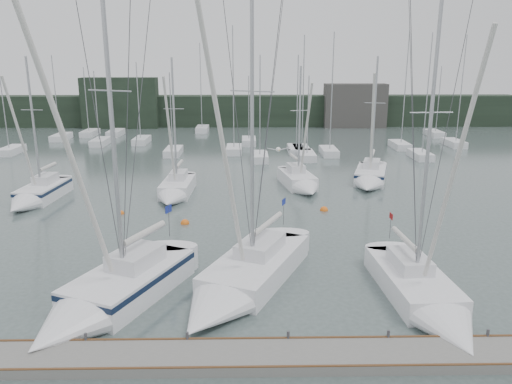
% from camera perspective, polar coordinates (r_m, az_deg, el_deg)
% --- Properties ---
extents(ground, '(160.00, 160.00, 0.00)m').
position_cam_1_polar(ground, '(24.36, -1.91, -12.20)').
color(ground, '#475654').
rests_on(ground, ground).
extents(dock, '(24.00, 2.00, 0.40)m').
position_cam_1_polar(dock, '(19.94, -2.13, -18.32)').
color(dock, slate).
rests_on(dock, ground).
extents(far_treeline, '(90.00, 4.00, 5.00)m').
position_cam_1_polar(far_treeline, '(84.07, -1.33, 9.27)').
color(far_treeline, black).
rests_on(far_treeline, ground).
extents(far_building_left, '(12.00, 3.00, 8.00)m').
position_cam_1_polar(far_building_left, '(84.44, -15.25, 9.79)').
color(far_building_left, black).
rests_on(far_building_left, ground).
extents(far_building_right, '(10.00, 3.00, 7.00)m').
position_cam_1_polar(far_building_right, '(83.85, 11.24, 9.65)').
color(far_building_right, '#43413E').
rests_on(far_building_right, ground).
extents(mast_forest, '(57.31, 26.92, 14.70)m').
position_cam_1_polar(mast_forest, '(64.37, -2.11, 5.61)').
color(mast_forest, white).
rests_on(mast_forest, ground).
extents(sailboat_near_left, '(6.88, 10.14, 16.56)m').
position_cam_1_polar(sailboat_near_left, '(24.03, -16.85, -11.51)').
color(sailboat_near_left, white).
rests_on(sailboat_near_left, ground).
extents(sailboat_near_center, '(7.45, 11.34, 16.43)m').
position_cam_1_polar(sailboat_near_center, '(24.46, -2.22, -10.60)').
color(sailboat_near_center, white).
rests_on(sailboat_near_center, ground).
extents(sailboat_near_right, '(3.31, 9.97, 14.97)m').
position_cam_1_polar(sailboat_near_right, '(24.36, 19.12, -11.70)').
color(sailboat_near_right, white).
rests_on(sailboat_near_right, ground).
extents(sailboat_mid_a, '(3.10, 8.03, 12.04)m').
position_cam_1_polar(sailboat_mid_a, '(43.07, -23.88, -0.39)').
color(sailboat_mid_a, white).
rests_on(sailboat_mid_a, ground).
extents(sailboat_mid_b, '(2.67, 7.73, 11.91)m').
position_cam_1_polar(sailboat_mid_b, '(41.42, -9.26, 0.09)').
color(sailboat_mid_b, white).
rests_on(sailboat_mid_b, ground).
extents(sailboat_mid_c, '(3.59, 7.52, 11.19)m').
position_cam_1_polar(sailboat_mid_c, '(43.62, 5.20, 1.02)').
color(sailboat_mid_c, white).
rests_on(sailboat_mid_c, ground).
extents(sailboat_mid_d, '(4.89, 8.51, 12.11)m').
position_cam_1_polar(sailboat_mid_d, '(46.24, 12.87, 1.56)').
color(sailboat_mid_d, white).
rests_on(sailboat_mid_d, ground).
extents(buoy_a, '(0.61, 0.61, 0.61)m').
position_cam_1_polar(buoy_a, '(35.07, -8.12, -3.59)').
color(buoy_a, orange).
rests_on(buoy_a, ground).
extents(buoy_b, '(0.61, 0.61, 0.61)m').
position_cam_1_polar(buoy_b, '(37.99, 7.78, -2.09)').
color(buoy_b, orange).
rests_on(buoy_b, ground).
extents(buoy_c, '(0.48, 0.48, 0.48)m').
position_cam_1_polar(buoy_c, '(38.20, -15.18, -2.40)').
color(buoy_c, orange).
rests_on(buoy_c, ground).
extents(seagull, '(1.07, 0.49, 0.21)m').
position_cam_1_polar(seagull, '(23.72, 2.56, 4.90)').
color(seagull, white).
rests_on(seagull, ground).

